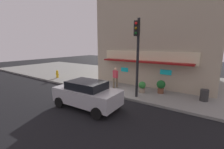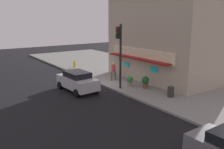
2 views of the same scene
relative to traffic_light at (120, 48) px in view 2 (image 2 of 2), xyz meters
name	(u,v)px [view 2 (image 2 of 2)]	position (x,y,z in m)	size (l,w,h in m)	color
ground_plane	(102,86)	(-1.94, -0.52, -3.56)	(65.80, 65.80, 0.00)	black
sidewalk	(149,76)	(-1.94, 5.29, -3.48)	(43.86, 11.62, 0.16)	gray
corner_building	(170,33)	(-0.55, 6.42, 0.97)	(10.55, 8.05, 8.75)	tan
traffic_light	(120,48)	(0.00, 0.00, 0.00)	(0.32, 0.58, 5.32)	black
fire_hydrant	(74,64)	(-10.06, 0.80, -2.99)	(0.50, 0.26, 0.86)	gold
trash_can	(171,92)	(4.00, 1.86, -3.02)	(0.50, 0.50, 0.77)	#2D2D2D
pedestrian	(113,70)	(-2.49, 1.14, -2.45)	(0.57, 0.56, 1.74)	brown
potted_plant_by_doorway	(145,81)	(1.16, 1.87, -2.83)	(0.65, 0.65, 1.01)	brown
potted_plant_by_window	(130,81)	(-0.05, 1.18, -2.93)	(0.54, 0.54, 0.87)	gray
parked_car_silver	(77,81)	(-1.81, -2.98, -2.70)	(4.19, 2.23, 1.64)	#B7B7BC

